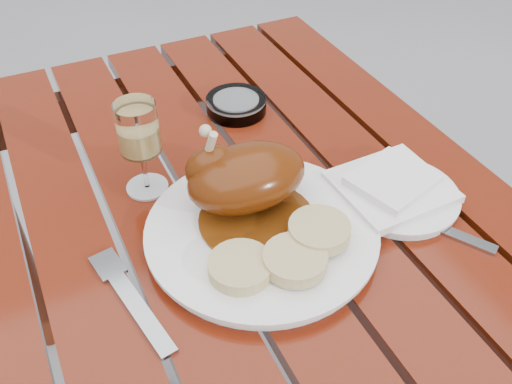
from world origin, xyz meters
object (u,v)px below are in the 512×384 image
Objects in this scene: wine_glass at (141,149)px; ashtray at (236,105)px; table at (253,376)px; side_plate at (399,196)px; dinner_plate at (262,233)px.

ashtray is at bearing 33.06° from wine_glass.
wine_glass reaches higher than table.
ashtray reaches higher than side_plate.
dinner_plate is (0.01, -0.02, 0.39)m from table.
table is at bearing -110.02° from ashtray.
wine_glass is at bearing -146.94° from ashtray.
ashtray reaches higher than table.
dinner_plate reaches higher than side_plate.
dinner_plate is at bearing -107.79° from ashtray.
wine_glass is 0.26m from ashtray.
dinner_plate is at bearing -66.33° from table.
wine_glass is 0.84× the size of side_plate.
wine_glass reaches higher than dinner_plate.
table is 0.49m from wine_glass.
wine_glass is 0.39m from side_plate.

